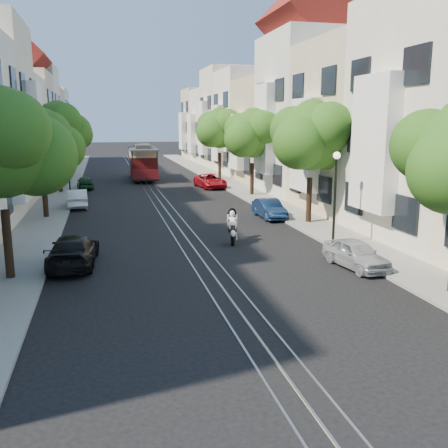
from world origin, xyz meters
TOP-DOWN VIEW (x-y plane):
  - ground at (0.00, 28.00)m, footprint 200.00×200.00m
  - sidewalk_east at (7.25, 28.00)m, footprint 2.50×80.00m
  - sidewalk_west at (-7.25, 28.00)m, footprint 2.50×80.00m
  - rail_left at (-0.55, 28.00)m, footprint 0.06×80.00m
  - rail_slot at (0.00, 28.00)m, footprint 0.06×80.00m
  - rail_right at (0.55, 28.00)m, footprint 0.06×80.00m
  - lane_line at (0.00, 28.00)m, footprint 0.08×80.00m
  - townhouses_east at (11.87, 27.91)m, footprint 7.75×72.00m
  - townhouses_west at (-11.87, 27.91)m, footprint 7.75×72.00m
  - tree_e_b at (7.26, 8.98)m, footprint 4.93×4.08m
  - tree_e_c at (7.26, 19.98)m, footprint 4.84×3.99m
  - tree_e_d at (7.26, 30.98)m, footprint 5.01×4.16m
  - tree_w_a at (-7.14, 1.98)m, footprint 4.93×4.08m
  - tree_w_b at (-7.14, 13.98)m, footprint 4.72×3.87m
  - tree_w_c at (-7.14, 24.98)m, footprint 5.13×4.28m
  - tree_w_d at (-7.14, 35.98)m, footprint 4.84×3.99m
  - lamp_east at (6.30, 4.00)m, footprint 0.32×0.32m
  - lamp_west at (-6.30, 22.00)m, footprint 0.32×0.32m
  - sportbike_rider at (1.95, 5.67)m, footprint 0.79×1.86m
  - cable_car at (-0.06, 33.04)m, footprint 2.72×8.20m
  - parked_car_e_near at (5.60, 0.55)m, footprint 1.73×3.39m
  - parked_car_e_mid at (5.60, 11.08)m, footprint 1.22×3.39m
  - parked_car_e_far at (5.06, 25.35)m, footprint 2.43×4.48m
  - parked_car_w_near at (-5.09, 3.38)m, footprint 2.03×4.37m
  - parked_car_w_mid at (-5.60, 17.61)m, footprint 1.49×3.72m
  - parked_car_w_far at (-5.38, 27.16)m, footprint 1.54×3.28m

SIDE VIEW (x-z plane):
  - ground at x=0.00m, z-range 0.00..0.00m
  - lane_line at x=0.00m, z-range 0.00..0.01m
  - rail_left at x=-0.55m, z-range 0.00..0.02m
  - rail_slot at x=0.00m, z-range 0.00..0.02m
  - rail_right at x=0.55m, z-range 0.00..0.02m
  - sidewalk_east at x=7.25m, z-range 0.00..0.12m
  - sidewalk_west at x=-7.25m, z-range 0.00..0.12m
  - parked_car_w_far at x=-5.38m, z-range 0.00..1.09m
  - parked_car_e_near at x=5.60m, z-range 0.00..1.10m
  - parked_car_e_mid at x=5.60m, z-range 0.00..1.11m
  - parked_car_e_far at x=5.06m, z-range 0.00..1.19m
  - parked_car_w_mid at x=-5.60m, z-range 0.00..1.20m
  - parked_car_w_near at x=-5.09m, z-range 0.00..1.24m
  - sportbike_rider at x=1.95m, z-range 0.06..1.67m
  - cable_car at x=-0.06m, z-range 0.29..3.42m
  - lamp_east at x=6.30m, z-range 0.77..4.93m
  - lamp_west at x=-6.30m, z-range 0.77..4.93m
  - tree_w_b at x=-7.14m, z-range 1.26..7.53m
  - tree_e_c at x=7.26m, z-range 1.34..7.86m
  - tree_w_d at x=-7.14m, z-range 1.34..7.86m
  - tree_e_b at x=7.26m, z-range 1.39..8.07m
  - tree_w_a at x=-7.14m, z-range 1.39..8.07m
  - tree_e_d at x=7.26m, z-range 1.44..8.29m
  - tree_w_c at x=-7.14m, z-range 1.52..8.62m
  - townhouses_west at x=-11.87m, z-range -0.80..10.96m
  - townhouses_east at x=11.87m, z-range -0.82..11.18m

